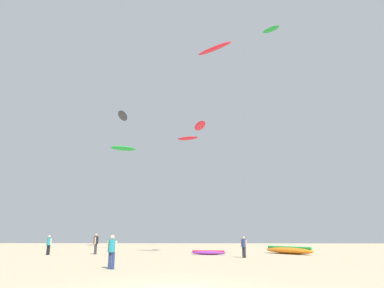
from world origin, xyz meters
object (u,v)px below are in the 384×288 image
(person_foreground, at_px, (112,249))
(kite_grounded_near, at_px, (289,250))
(kite_aloft_0, at_px, (271,29))
(kite_aloft_5, at_px, (188,138))
(kite_aloft_2, at_px, (123,116))
(kite_aloft_4, at_px, (200,126))
(person_right, at_px, (96,242))
(person_left, at_px, (244,245))
(kite_aloft_1, at_px, (123,148))
(kite_aloft_6, at_px, (214,49))
(kite_grounded_mid, at_px, (208,253))
(person_midground, at_px, (49,243))

(person_foreground, height_order, kite_grounded_near, person_foreground)
(kite_aloft_0, xyz_separation_m, kite_aloft_5, (-9.94, 12.83, -9.13))
(kite_aloft_2, relative_size, kite_aloft_4, 1.50)
(person_right, distance_m, kite_grounded_near, 17.26)
(kite_aloft_2, height_order, kite_aloft_4, kite_aloft_2)
(person_right, relative_size, kite_aloft_0, 0.92)
(person_left, height_order, kite_aloft_4, kite_aloft_4)
(person_left, relative_size, kite_aloft_1, 0.54)
(person_left, xyz_separation_m, kite_aloft_5, (-5.26, 20.73, 13.98))
(kite_aloft_0, relative_size, kite_aloft_4, 0.67)
(person_right, relative_size, kite_aloft_6, 0.56)
(kite_aloft_4, height_order, kite_aloft_5, kite_aloft_5)
(person_left, bearing_deg, kite_aloft_0, 13.92)
(person_foreground, relative_size, kite_grounded_near, 0.32)
(person_left, bearing_deg, person_foreground, -174.90)
(person_foreground, height_order, person_right, person_right)
(kite_aloft_5, height_order, kite_aloft_6, kite_aloft_6)
(kite_aloft_4, xyz_separation_m, kite_aloft_5, (-1.93, 17.01, 3.37))
(person_foreground, height_order, kite_aloft_0, kite_aloft_0)
(kite_aloft_0, bearing_deg, kite_grounded_near, -92.19)
(person_right, xyz_separation_m, kite_grounded_mid, (9.97, -0.38, -0.86))
(kite_grounded_near, relative_size, kite_aloft_1, 1.83)
(person_midground, bearing_deg, person_foreground, -124.47)
(person_midground, height_order, kite_aloft_5, kite_aloft_5)
(kite_aloft_5, bearing_deg, person_left, -75.76)
(person_left, height_order, kite_aloft_0, kite_aloft_0)
(person_left, distance_m, kite_grounded_mid, 4.84)
(person_right, relative_size, kite_aloft_1, 0.61)
(person_left, distance_m, kite_aloft_2, 27.32)
(kite_aloft_4, relative_size, kite_aloft_6, 0.90)
(person_right, distance_m, kite_aloft_6, 19.68)
(kite_grounded_near, bearing_deg, kite_aloft_4, -167.07)
(person_right, distance_m, kite_aloft_2, 20.56)
(person_left, relative_size, kite_aloft_2, 0.36)
(kite_grounded_near, xyz_separation_m, kite_aloft_4, (-7.91, -1.82, 11.22))
(person_right, xyz_separation_m, kite_aloft_5, (7.36, 16.37, 13.86))
(person_left, xyz_separation_m, person_right, (-12.63, 4.36, 0.12))
(person_midground, relative_size, kite_aloft_2, 0.38)
(kite_grounded_mid, bearing_deg, kite_aloft_6, -83.88)
(kite_aloft_4, distance_m, kite_aloft_6, 7.45)
(kite_aloft_2, distance_m, kite_aloft_5, 9.55)
(person_left, xyz_separation_m, kite_aloft_0, (4.67, 7.91, 23.11))
(person_midground, bearing_deg, kite_grounded_near, -62.85)
(person_left, relative_size, kite_aloft_4, 0.55)
(kite_aloft_6, bearing_deg, kite_grounded_mid, 96.12)
(kite_aloft_6, bearing_deg, kite_aloft_2, 122.04)
(kite_aloft_0, height_order, kite_aloft_1, kite_aloft_0)
(kite_aloft_4, bearing_deg, kite_aloft_0, 27.62)
(kite_grounded_near, bearing_deg, person_left, -129.63)
(person_midground, height_order, kite_grounded_mid, person_midground)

